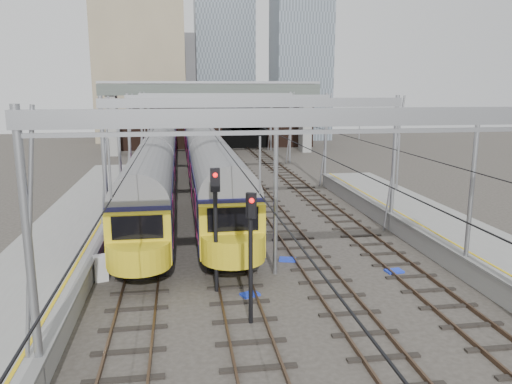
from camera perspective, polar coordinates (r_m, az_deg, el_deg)
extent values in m
plane|color=#38332D|center=(21.49, 3.21, -11.18)|extent=(160.00, 160.00, 0.00)
cube|color=gray|center=(23.99, -23.01, -8.24)|extent=(4.20, 55.00, 1.10)
cube|color=slate|center=(23.39, -18.21, -7.09)|extent=(0.35, 55.00, 0.12)
cube|color=gold|center=(23.46, -19.43, -6.95)|extent=(0.12, 55.00, 0.01)
cube|color=slate|center=(22.89, 24.68, -8.02)|extent=(0.35, 47.00, 0.12)
cube|color=gold|center=(23.14, 25.74, -7.73)|extent=(0.12, 47.00, 0.01)
cube|color=#4C3828|center=(35.43, -12.60, -2.04)|extent=(0.08, 80.00, 0.16)
cube|color=#4C3828|center=(35.36, -10.27, -1.97)|extent=(0.08, 80.00, 0.16)
cube|color=black|center=(35.41, -11.43, -2.12)|extent=(2.40, 80.00, 0.14)
cube|color=#4C3828|center=(35.37, -6.13, -1.84)|extent=(0.08, 80.00, 0.16)
cube|color=#4C3828|center=(35.46, -3.80, -1.77)|extent=(0.08, 80.00, 0.16)
cube|color=black|center=(35.42, -4.96, -1.92)|extent=(2.40, 80.00, 0.14)
cube|color=#4C3828|center=(35.75, 0.29, -1.63)|extent=(0.08, 80.00, 0.16)
cube|color=#4C3828|center=(36.00, 2.56, -1.54)|extent=(0.08, 80.00, 0.16)
cube|color=black|center=(35.89, 1.43, -1.70)|extent=(2.40, 80.00, 0.14)
cube|color=#4C3828|center=(36.58, 6.50, -1.40)|extent=(0.08, 80.00, 0.16)
cube|color=#4C3828|center=(36.97, 8.65, -1.31)|extent=(0.08, 80.00, 0.16)
cube|color=black|center=(36.79, 7.58, -1.47)|extent=(2.40, 80.00, 0.14)
cylinder|color=gray|center=(14.63, -24.48, -6.73)|extent=(0.24, 0.24, 8.00)
cube|color=gray|center=(14.01, 8.66, 8.47)|extent=(16.80, 0.28, 0.50)
cylinder|color=gray|center=(28.00, -16.90, 2.27)|extent=(0.24, 0.24, 8.00)
cylinder|color=gray|center=(30.33, 15.47, 3.05)|extent=(0.24, 0.24, 8.00)
cube|color=gray|center=(27.68, -0.06, 10.17)|extent=(16.80, 0.28, 0.50)
cylinder|color=gray|center=(41.78, -14.26, 5.40)|extent=(0.24, 0.24, 8.00)
cylinder|color=gray|center=(43.38, 7.95, 5.87)|extent=(0.24, 0.24, 8.00)
cube|color=gray|center=(41.57, -3.00, 10.69)|extent=(16.80, 0.28, 0.50)
cylinder|color=gray|center=(55.67, -12.92, 6.97)|extent=(0.24, 0.24, 8.00)
cylinder|color=gray|center=(56.88, 3.92, 7.33)|extent=(0.24, 0.24, 8.00)
cube|color=gray|center=(55.52, -4.48, 10.94)|extent=(16.80, 0.28, 0.50)
cylinder|color=gray|center=(67.62, -12.21, 7.80)|extent=(0.24, 0.24, 8.00)
cylinder|color=gray|center=(68.62, 1.72, 8.11)|extent=(0.24, 0.24, 8.00)
cube|color=gray|center=(67.49, -5.25, 11.07)|extent=(16.80, 0.28, 0.50)
cube|color=black|center=(34.52, -11.81, 6.75)|extent=(0.03, 80.00, 0.03)
cube|color=black|center=(34.54, -5.12, 6.95)|extent=(0.03, 80.00, 0.03)
cube|color=black|center=(35.02, 1.47, 7.06)|extent=(0.03, 80.00, 0.03)
cube|color=black|center=(35.94, 7.81, 7.08)|extent=(0.03, 80.00, 0.03)
cube|color=black|center=(71.72, -3.79, 8.65)|extent=(26.00, 2.00, 9.00)
cube|color=black|center=(71.16, -1.28, 7.12)|extent=(6.50, 0.10, 5.20)
cylinder|color=black|center=(71.00, -1.28, 9.21)|extent=(6.50, 0.10, 6.50)
cube|color=black|center=(70.93, -13.44, 5.89)|extent=(6.00, 1.50, 3.00)
cube|color=gray|center=(66.02, -16.07, 7.61)|extent=(1.20, 2.50, 8.20)
cube|color=gray|center=(67.58, 5.66, 8.09)|extent=(1.20, 2.50, 8.20)
cube|color=#505A53|center=(65.49, -5.15, 11.57)|extent=(28.00, 3.00, 1.40)
cube|color=gray|center=(65.49, -5.17, 12.36)|extent=(28.00, 3.00, 0.30)
cube|color=tan|center=(85.60, -12.95, 13.24)|extent=(14.00, 12.00, 22.00)
cube|color=#4C5660|center=(92.03, -3.72, 16.50)|extent=(10.00, 10.00, 32.00)
cube|color=gray|center=(99.38, -7.61, 12.03)|extent=(18.00, 14.00, 18.00)
cube|color=black|center=(55.98, -6.40, 3.46)|extent=(2.32, 68.74, 0.70)
cube|color=#151344|center=(55.74, -6.45, 5.46)|extent=(2.95, 68.74, 2.64)
cylinder|color=slate|center=(55.61, -6.48, 6.81)|extent=(2.90, 68.24, 2.90)
cube|color=black|center=(55.69, -6.46, 5.89)|extent=(2.97, 67.54, 0.79)
cube|color=#BC3B5F|center=(55.82, -6.43, 4.71)|extent=(2.97, 67.74, 0.13)
cube|color=gold|center=(21.84, -2.69, -4.61)|extent=(2.90, 0.60, 2.44)
cube|color=black|center=(21.51, -2.66, -3.13)|extent=(2.22, 0.08, 1.06)
cube|color=black|center=(45.76, -10.87, 1.46)|extent=(2.19, 48.67, 0.70)
cube|color=#151344|center=(45.47, -10.96, 3.81)|extent=(2.79, 48.67, 2.49)
cylinder|color=slate|center=(45.32, -11.02, 5.37)|extent=(2.74, 48.17, 2.74)
cube|color=black|center=(45.41, -10.98, 4.31)|extent=(2.81, 47.47, 0.75)
cube|color=#BC3B5F|center=(45.57, -10.92, 2.94)|extent=(2.81, 47.67, 0.12)
cube|color=gold|center=(21.53, -13.29, -5.37)|extent=(2.74, 0.60, 2.29)
cube|color=black|center=(21.20, -13.40, -3.95)|extent=(2.09, 0.08, 1.00)
cylinder|color=black|center=(20.61, -4.62, -4.66)|extent=(0.17, 0.17, 5.12)
cube|color=black|center=(19.92, -4.69, 1.38)|extent=(0.39, 0.21, 0.96)
sphere|color=red|center=(19.77, -4.68, 1.93)|extent=(0.19, 0.19, 0.19)
cylinder|color=black|center=(17.87, -0.62, -7.89)|extent=(0.16, 0.16, 4.73)
cube|color=black|center=(17.11, -0.55, -1.55)|extent=(0.39, 0.31, 0.89)
sphere|color=red|center=(16.95, -0.49, -1.00)|extent=(0.18, 0.18, 0.18)
cube|color=silver|center=(23.33, -17.34, -8.30)|extent=(0.70, 0.64, 1.16)
cube|color=blue|center=(20.98, -0.70, -11.62)|extent=(0.87, 0.75, 0.09)
cube|color=blue|center=(25.01, 3.62, -7.70)|extent=(0.95, 0.78, 0.10)
cube|color=blue|center=(24.33, 15.51, -8.70)|extent=(0.85, 0.64, 0.09)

